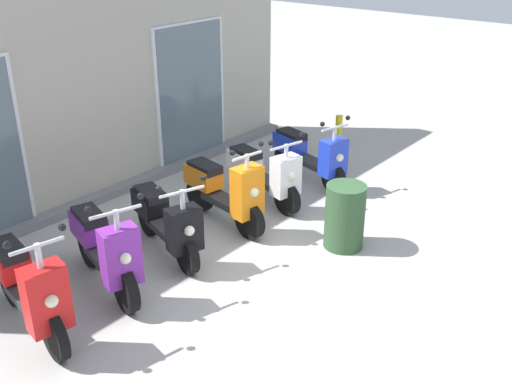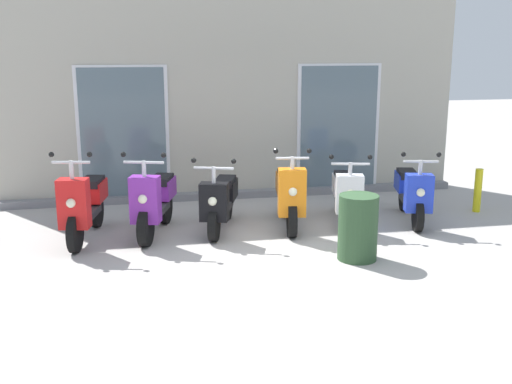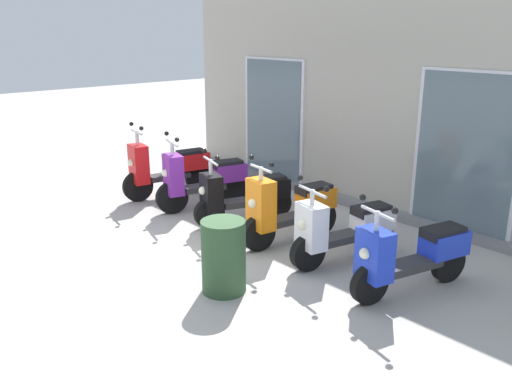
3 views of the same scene
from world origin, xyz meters
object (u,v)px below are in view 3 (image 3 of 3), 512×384
object	(u,v)px
scooter_orange	(289,209)
trash_bin	(224,256)
scooter_red	(167,168)
scooter_purple	(202,180)
scooter_white	(344,229)
scooter_black	(244,195)
scooter_blue	(411,255)

from	to	relation	value
scooter_orange	trash_bin	size ratio (longest dim) A/B	1.85
scooter_red	scooter_orange	bearing A→B (deg)	0.94
scooter_purple	scooter_white	xyz separation A→B (m)	(2.83, 0.06, -0.05)
scooter_black	trash_bin	distance (m)	2.19
scooter_orange	scooter_blue	xyz separation A→B (m)	(1.91, -0.03, -0.04)
scooter_orange	scooter_purple	bearing A→B (deg)	179.93
scooter_purple	scooter_black	xyz separation A→B (m)	(0.94, 0.06, -0.05)
scooter_black	scooter_white	bearing A→B (deg)	0.13
scooter_red	scooter_blue	xyz separation A→B (m)	(4.80, 0.02, -0.06)
scooter_red	scooter_orange	xyz separation A→B (m)	(2.89, 0.05, -0.02)
trash_bin	scooter_orange	bearing A→B (deg)	108.05
scooter_orange	scooter_blue	bearing A→B (deg)	-0.96
scooter_white	trash_bin	world-z (taller)	scooter_white
scooter_blue	scooter_orange	bearing A→B (deg)	179.04
scooter_orange	trash_bin	bearing A→B (deg)	-71.95
scooter_red	scooter_orange	world-z (taller)	scooter_red
trash_bin	scooter_black	bearing A→B (deg)	133.25
scooter_black	trash_bin	size ratio (longest dim) A/B	1.83
scooter_black	scooter_white	size ratio (longest dim) A/B	0.99
scooter_purple	scooter_orange	size ratio (longest dim) A/B	1.02
scooter_red	scooter_black	bearing A→B (deg)	3.32
scooter_purple	scooter_blue	bearing A→B (deg)	-0.51
scooter_orange	scooter_white	distance (m)	0.90
trash_bin	scooter_blue	bearing A→B (deg)	46.73
scooter_blue	scooter_black	bearing A→B (deg)	178.14
scooter_red	scooter_purple	distance (m)	0.95
scooter_white	scooter_blue	world-z (taller)	scooter_blue
scooter_blue	trash_bin	world-z (taller)	scooter_blue
scooter_red	scooter_blue	bearing A→B (deg)	0.18
scooter_purple	trash_bin	xyz separation A→B (m)	(2.44, -1.53, -0.07)
scooter_red	scooter_white	distance (m)	3.78
scooter_purple	scooter_red	bearing A→B (deg)	-177.01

